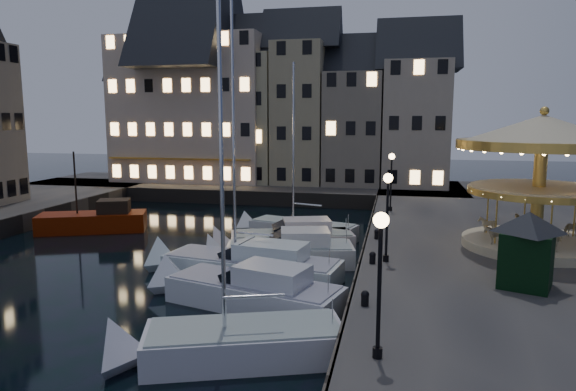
% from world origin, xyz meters
% --- Properties ---
extents(ground, '(160.00, 160.00, 0.00)m').
position_xyz_m(ground, '(0.00, 0.00, 0.00)').
color(ground, black).
rests_on(ground, ground).
extents(quay_east, '(16.00, 56.00, 1.30)m').
position_xyz_m(quay_east, '(14.00, 6.00, 0.65)').
color(quay_east, '#474442').
rests_on(quay_east, ground).
extents(quay_north, '(44.00, 12.00, 1.30)m').
position_xyz_m(quay_north, '(-8.00, 28.00, 0.65)').
color(quay_north, '#474442').
rests_on(quay_north, ground).
extents(quaywall_e, '(0.15, 44.00, 1.30)m').
position_xyz_m(quaywall_e, '(6.00, 6.00, 0.65)').
color(quaywall_e, '#47423A').
rests_on(quaywall_e, ground).
extents(quaywall_n, '(48.00, 0.15, 1.30)m').
position_xyz_m(quaywall_n, '(-6.00, 22.00, 0.65)').
color(quaywall_n, '#47423A').
rests_on(quaywall_n, ground).
extents(streetlamp_a, '(0.44, 0.44, 4.17)m').
position_xyz_m(streetlamp_a, '(7.20, -9.00, 4.02)').
color(streetlamp_a, black).
rests_on(streetlamp_a, quay_east).
extents(streetlamp_b, '(0.44, 0.44, 4.17)m').
position_xyz_m(streetlamp_b, '(7.20, 1.00, 4.02)').
color(streetlamp_b, black).
rests_on(streetlamp_b, quay_east).
extents(streetlamp_c, '(0.44, 0.44, 4.17)m').
position_xyz_m(streetlamp_c, '(7.20, 14.50, 4.02)').
color(streetlamp_c, black).
rests_on(streetlamp_c, quay_east).
extents(bollard_a, '(0.30, 0.30, 0.57)m').
position_xyz_m(bollard_a, '(6.60, -5.00, 1.60)').
color(bollard_a, black).
rests_on(bollard_a, quay_east).
extents(bollard_b, '(0.30, 0.30, 0.57)m').
position_xyz_m(bollard_b, '(6.60, 0.50, 1.60)').
color(bollard_b, black).
rests_on(bollard_b, quay_east).
extents(bollard_c, '(0.30, 0.30, 0.57)m').
position_xyz_m(bollard_c, '(6.60, 5.50, 1.60)').
color(bollard_c, black).
rests_on(bollard_c, quay_east).
extents(bollard_d, '(0.30, 0.30, 0.57)m').
position_xyz_m(bollard_d, '(6.60, 11.00, 1.60)').
color(bollard_d, black).
rests_on(bollard_d, quay_east).
extents(townhouse_na, '(5.50, 8.00, 12.80)m').
position_xyz_m(townhouse_na, '(-19.50, 30.00, 7.78)').
color(townhouse_na, gray).
rests_on(townhouse_na, quay_north).
extents(townhouse_nb, '(6.16, 8.00, 13.80)m').
position_xyz_m(townhouse_nb, '(-14.05, 30.00, 8.28)').
color(townhouse_nb, slate).
rests_on(townhouse_nb, quay_north).
extents(townhouse_nc, '(6.82, 8.00, 14.80)m').
position_xyz_m(townhouse_nc, '(-8.00, 30.00, 8.78)').
color(townhouse_nc, tan).
rests_on(townhouse_nc, quay_north).
extents(townhouse_nd, '(5.50, 8.00, 15.80)m').
position_xyz_m(townhouse_nd, '(-2.25, 30.00, 9.28)').
color(townhouse_nd, tan).
rests_on(townhouse_nd, quay_north).
extents(townhouse_ne, '(6.16, 8.00, 12.80)m').
position_xyz_m(townhouse_ne, '(3.20, 30.00, 7.78)').
color(townhouse_ne, gray).
rests_on(townhouse_ne, quay_north).
extents(townhouse_nf, '(6.82, 8.00, 13.80)m').
position_xyz_m(townhouse_nf, '(9.25, 30.00, 8.28)').
color(townhouse_nf, tan).
rests_on(townhouse_nf, quay_north).
extents(hotel_corner, '(17.60, 9.00, 16.80)m').
position_xyz_m(hotel_corner, '(-14.00, 30.00, 9.78)').
color(hotel_corner, beige).
rests_on(hotel_corner, quay_north).
extents(motorboat_a, '(7.65, 4.81, 12.82)m').
position_xyz_m(motorboat_a, '(2.26, -7.55, 0.54)').
color(motorboat_a, silver).
rests_on(motorboat_a, ground).
extents(motorboat_b, '(8.68, 4.66, 2.15)m').
position_xyz_m(motorboat_b, '(1.41, -2.57, 0.64)').
color(motorboat_b, silver).
rests_on(motorboat_b, ground).
extents(motorboat_c, '(10.03, 4.03, 13.26)m').
position_xyz_m(motorboat_c, '(0.26, 1.00, 0.68)').
color(motorboat_c, silver).
rests_on(motorboat_c, ground).
extents(motorboat_d, '(8.03, 4.24, 2.15)m').
position_xyz_m(motorboat_d, '(1.58, 3.83, 0.64)').
color(motorboat_d, silver).
rests_on(motorboat_d, ground).
extents(motorboat_e, '(8.38, 4.69, 2.15)m').
position_xyz_m(motorboat_e, '(1.13, 6.69, 0.64)').
color(motorboat_e, silver).
rests_on(motorboat_e, ground).
extents(motorboat_f, '(8.21, 4.22, 10.96)m').
position_xyz_m(motorboat_f, '(1.02, 10.17, 0.53)').
color(motorboat_f, silver).
rests_on(motorboat_f, ground).
extents(red_fishing_boat, '(7.66, 5.05, 5.87)m').
position_xyz_m(red_fishing_boat, '(-13.28, 9.24, 0.69)').
color(red_fishing_boat, '#6D1600').
rests_on(red_fishing_boat, ground).
extents(carousel, '(8.28, 8.28, 7.25)m').
position_xyz_m(carousel, '(14.70, 5.14, 6.07)').
color(carousel, '#C9B990').
rests_on(carousel, quay_east).
extents(ticket_kiosk, '(2.96, 2.96, 3.47)m').
position_xyz_m(ticket_kiosk, '(12.71, -1.57, 3.36)').
color(ticket_kiosk, black).
rests_on(ticket_kiosk, quay_east).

